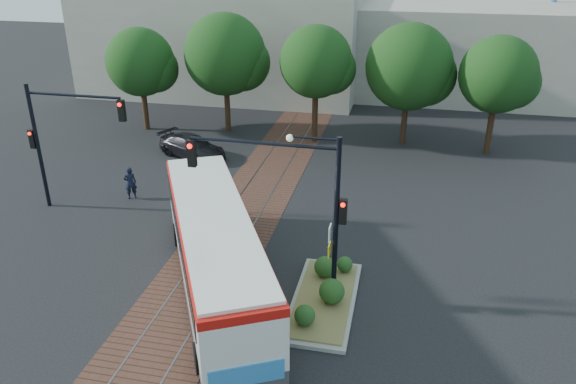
% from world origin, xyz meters
% --- Properties ---
extents(ground, '(120.00, 120.00, 0.00)m').
position_xyz_m(ground, '(0.00, 0.00, 0.00)').
color(ground, black).
rests_on(ground, ground).
extents(trackbed, '(3.60, 40.00, 0.02)m').
position_xyz_m(trackbed, '(0.00, 4.00, 0.01)').
color(trackbed, '#512F25').
rests_on(trackbed, ground).
extents(tree_row, '(26.40, 5.60, 7.67)m').
position_xyz_m(tree_row, '(1.21, 16.42, 4.85)').
color(tree_row, '#382314').
rests_on(tree_row, ground).
extents(warehouses, '(40.00, 13.00, 8.00)m').
position_xyz_m(warehouses, '(-0.53, 28.75, 3.81)').
color(warehouses, '#ADA899').
rests_on(warehouses, ground).
extents(city_bus, '(7.51, 11.46, 3.12)m').
position_xyz_m(city_bus, '(0.77, -0.93, 1.74)').
color(city_bus, '#404042').
rests_on(city_bus, ground).
extents(traffic_island, '(2.20, 5.20, 1.13)m').
position_xyz_m(traffic_island, '(4.82, -0.90, 0.33)').
color(traffic_island, gray).
rests_on(traffic_island, ground).
extents(signal_pole_main, '(5.49, 0.46, 6.00)m').
position_xyz_m(signal_pole_main, '(3.86, -0.81, 4.16)').
color(signal_pole_main, black).
rests_on(signal_pole_main, ground).
extents(signal_pole_left, '(4.99, 0.34, 6.00)m').
position_xyz_m(signal_pole_left, '(-8.37, 4.00, 3.86)').
color(signal_pole_left, black).
rests_on(signal_pole_left, ground).
extents(officer, '(0.72, 0.67, 1.66)m').
position_xyz_m(officer, '(-5.95, 5.62, 0.83)').
color(officer, black).
rests_on(officer, ground).
extents(parked_car, '(4.80, 3.51, 1.29)m').
position_xyz_m(parked_car, '(-5.07, 11.68, 0.65)').
color(parked_car, black).
rests_on(parked_car, ground).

